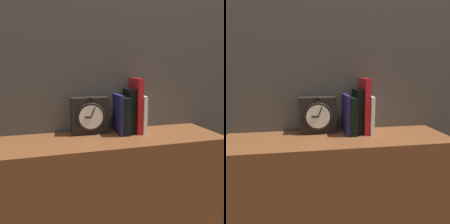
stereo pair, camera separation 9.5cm
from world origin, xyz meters
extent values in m
cube|color=#47423D|center=(0.00, 0.17, 1.30)|extent=(6.00, 0.05, 2.60)
cube|color=brown|center=(0.00, 0.00, 0.42)|extent=(1.02, 0.29, 0.84)
cube|color=black|center=(-0.08, 0.10, 0.93)|extent=(0.17, 0.07, 0.17)
torus|color=black|center=(-0.08, 0.06, 0.93)|extent=(0.13, 0.01, 0.13)
cylinder|color=white|center=(-0.08, 0.06, 0.93)|extent=(0.11, 0.01, 0.11)
cube|color=black|center=(-0.10, 0.05, 0.93)|extent=(0.03, 0.00, 0.01)
cube|color=black|center=(-0.07, 0.05, 0.95)|extent=(0.02, 0.00, 0.05)
torus|color=black|center=(-0.08, 0.06, 1.00)|extent=(0.03, 0.01, 0.03)
cube|color=#1F1E52|center=(0.05, 0.07, 0.93)|extent=(0.02, 0.14, 0.18)
cube|color=black|center=(0.07, 0.07, 0.93)|extent=(0.03, 0.14, 0.17)
cube|color=black|center=(0.11, 0.08, 0.94)|extent=(0.03, 0.11, 0.21)
cube|color=red|center=(0.14, 0.07, 0.97)|extent=(0.03, 0.13, 0.26)
cube|color=white|center=(0.16, 0.07, 0.93)|extent=(0.02, 0.14, 0.18)
camera|label=1|loc=(-0.24, -0.91, 1.14)|focal=35.00mm
camera|label=2|loc=(-0.15, -0.93, 1.14)|focal=35.00mm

